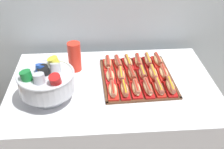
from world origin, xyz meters
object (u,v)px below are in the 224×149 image
(hot_dog_13, at_px, (118,63))
(cup_stack, at_px, (75,57))
(hot_dog_0, at_px, (113,90))
(hot_dog_11, at_px, (164,73))
(hot_dog_10, at_px, (153,73))
(hot_dog_14, at_px, (128,62))
(hot_dog_12, at_px, (108,63))
(hot_dog_15, at_px, (138,61))
(hot_dog_4, at_px, (159,87))
(buffet_table, at_px, (112,123))
(hot_dog_3, at_px, (148,88))
(hot_dog_1, at_px, (124,90))
(punch_bowl, at_px, (47,81))
(hot_dog_6, at_px, (110,76))
(hot_dog_8, at_px, (132,74))
(hot_dog_17, at_px, (158,60))
(hot_dog_7, at_px, (121,75))
(hot_dog_2, at_px, (136,89))
(serving_tray, at_px, (137,78))
(hot_dog_9, at_px, (143,74))
(hot_dog_5, at_px, (170,86))
(hot_dog_16, at_px, (148,61))

(hot_dog_13, relative_size, cup_stack, 0.76)
(hot_dog_0, height_order, hot_dog_11, hot_dog_0)
(hot_dog_10, distance_m, hot_dog_14, 0.22)
(hot_dog_12, bearing_deg, hot_dog_15, 2.10)
(hot_dog_4, bearing_deg, hot_dog_11, 67.65)
(hot_dog_10, bearing_deg, hot_dog_13, 145.84)
(buffet_table, relative_size, hot_dog_3, 7.63)
(hot_dog_3, bearing_deg, hot_dog_12, 126.38)
(hot_dog_1, height_order, hot_dog_3, hot_dog_3)
(hot_dog_11, xyz_separation_m, hot_dog_15, (-0.16, 0.16, 0.00))
(hot_dog_1, bearing_deg, punch_bowl, -177.53)
(hot_dog_1, height_order, hot_dog_12, hot_dog_12)
(hot_dog_6, height_order, hot_dog_8, hot_dog_8)
(hot_dog_1, relative_size, hot_dog_6, 1.14)
(hot_dog_12, height_order, hot_dog_13, hot_dog_12)
(punch_bowl, bearing_deg, hot_dog_6, 24.93)
(hot_dog_3, height_order, hot_dog_17, hot_dog_17)
(hot_dog_11, xyz_separation_m, punch_bowl, (-0.77, -0.20, 0.11))
(punch_bowl, bearing_deg, hot_dog_15, 30.18)
(cup_stack, bearing_deg, hot_dog_7, -25.40)
(hot_dog_4, height_order, hot_dog_11, hot_dog_4)
(hot_dog_2, height_order, hot_dog_4, hot_dog_2)
(serving_tray, relative_size, hot_dog_10, 3.08)
(hot_dog_15, bearing_deg, hot_dog_11, -45.63)
(hot_dog_2, xyz_separation_m, hot_dog_15, (0.06, 0.33, 0.00))
(hot_dog_13, xyz_separation_m, cup_stack, (-0.31, -0.01, 0.07))
(hot_dog_4, bearing_deg, hot_dog_10, 92.10)
(serving_tray, distance_m, hot_dog_2, 0.17)
(hot_dog_1, height_order, hot_dog_4, hot_dog_4)
(hot_dog_1, bearing_deg, hot_dog_17, 49.82)
(serving_tray, height_order, hot_dog_12, hot_dog_12)
(serving_tray, height_order, hot_dog_11, hot_dog_11)
(hot_dog_0, bearing_deg, punch_bowl, -177.46)
(hot_dog_8, bearing_deg, hot_dog_17, 38.35)
(hot_dog_9, bearing_deg, hot_dog_17, 49.82)
(hot_dog_17, height_order, punch_bowl, punch_bowl)
(hot_dog_6, bearing_deg, hot_dog_8, 2.10)
(punch_bowl, bearing_deg, hot_dog_0, 2.54)
(cup_stack, bearing_deg, hot_dog_10, -14.74)
(hot_dog_5, relative_size, hot_dog_8, 1.17)
(hot_dog_11, xyz_separation_m, hot_dog_14, (-0.23, 0.16, 0.00))
(hot_dog_8, relative_size, hot_dog_9, 1.00)
(hot_dog_10, bearing_deg, hot_dog_12, 153.29)
(buffet_table, distance_m, cup_stack, 0.57)
(buffet_table, distance_m, hot_dog_15, 0.50)
(hot_dog_9, height_order, hot_dog_16, hot_dog_9)
(hot_dog_4, distance_m, hot_dog_16, 0.33)
(buffet_table, distance_m, hot_dog_5, 0.55)
(hot_dog_6, xyz_separation_m, hot_dog_15, (0.22, 0.17, 0.00))
(hot_dog_13, relative_size, hot_dog_17, 0.93)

